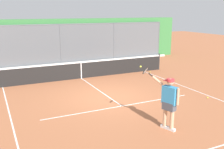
% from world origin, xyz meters
% --- Properties ---
extents(ground_plane, '(60.00, 60.00, 0.00)m').
position_xyz_m(ground_plane, '(0.00, 0.00, 0.00)').
color(ground_plane, '#A8603D').
extents(court_line_markings, '(8.53, 9.18, 0.01)m').
position_xyz_m(court_line_markings, '(0.00, 1.61, 0.00)').
color(court_line_markings, white).
rests_on(court_line_markings, ground).
extents(fence_backdrop, '(20.06, 1.37, 3.25)m').
position_xyz_m(fence_backdrop, '(0.00, -8.84, 1.61)').
color(fence_backdrop, '#565B60').
rests_on(fence_backdrop, ground).
extents(tennis_net, '(10.95, 0.09, 1.07)m').
position_xyz_m(tennis_net, '(0.00, -3.79, 0.49)').
color(tennis_net, '#2D2D2D').
rests_on(tennis_net, ground).
extents(tennis_player, '(0.78, 1.29, 2.02)m').
position_xyz_m(tennis_player, '(-0.36, 3.80, 1.02)').
color(tennis_player, silver).
rests_on(tennis_player, ground).
extents(tennis_ball_near_net, '(0.07, 0.07, 0.07)m').
position_xyz_m(tennis_ball_near_net, '(-3.93, 2.04, 0.03)').
color(tennis_ball_near_net, '#D6E042').
rests_on(tennis_ball_near_net, ground).
extents(tennis_ball_mid_court, '(0.07, 0.07, 0.07)m').
position_xyz_m(tennis_ball_mid_court, '(-4.42, -3.31, 0.03)').
color(tennis_ball_mid_court, '#C1D138').
rests_on(tennis_ball_mid_court, ground).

